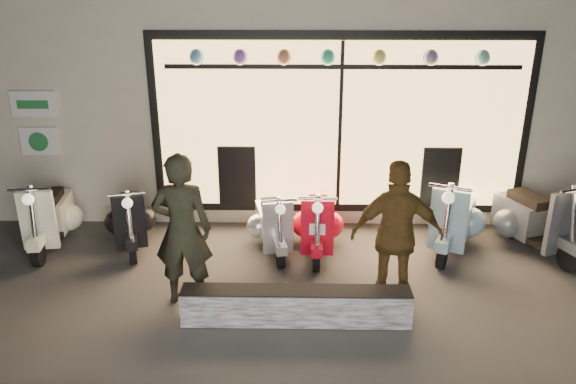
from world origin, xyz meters
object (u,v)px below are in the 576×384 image
object	(u,v)px
scooter_silver	(273,222)
scooter_red	(318,222)
man	(182,230)
woman	(397,235)
graffiti_barrier	(296,306)

from	to	relation	value
scooter_silver	scooter_red	xyz separation A→B (m)	(0.63, -0.02, 0.02)
scooter_red	man	xyz separation A→B (m)	(-1.57, -1.42, 0.52)
man	woman	xyz separation A→B (m)	(2.40, -0.02, -0.03)
scooter_red	man	bearing A→B (deg)	-135.44
scooter_silver	scooter_red	distance (m)	0.63
graffiti_barrier	man	world-z (taller)	man
graffiti_barrier	scooter_red	bearing A→B (deg)	81.08
graffiti_barrier	man	xyz separation A→B (m)	(-1.28, 0.42, 0.70)
scooter_red	woman	size ratio (longest dim) A/B	0.77
scooter_silver	scooter_red	size ratio (longest dim) A/B	0.95
scooter_silver	man	size ratio (longest dim) A/B	0.70
scooter_silver	man	world-z (taller)	man
graffiti_barrier	scooter_red	xyz separation A→B (m)	(0.29, 1.84, 0.18)
scooter_red	scooter_silver	bearing A→B (deg)	-179.32
man	scooter_red	bearing A→B (deg)	-138.58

